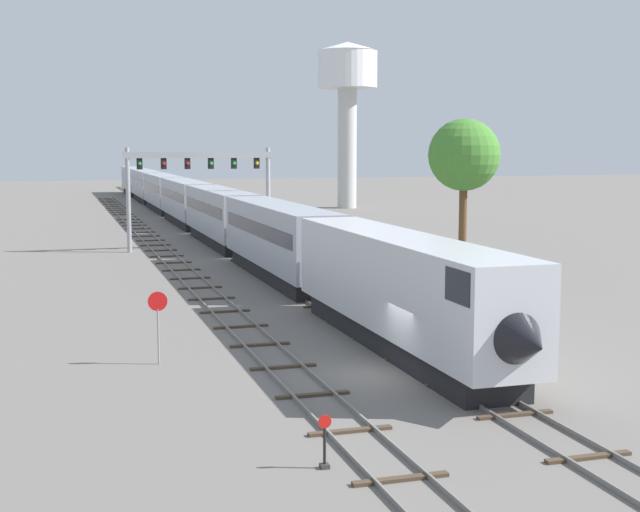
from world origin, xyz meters
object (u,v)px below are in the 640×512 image
Objects in this scene: signal_gantry at (199,175)px; passenger_train at (185,200)px; trackside_tree_left at (464,156)px; stop_sign at (158,317)px; water_tower at (347,83)px; switch_stand at (325,449)px.

passenger_train is at bearing 84.75° from signal_gantry.
signal_gantry is 22.64m from trackside_tree_left.
trackside_tree_left reaches higher than stop_sign.
signal_gantry is 0.54× the size of water_tower.
water_tower is 15.47× the size of switch_stand.
signal_gantry is 8.29× the size of switch_stand.
passenger_train is 75.33m from switch_stand.
passenger_train is 43.09m from trackside_tree_left.
switch_stand is at bearing -95.49° from signal_gantry.
stop_sign is at bearing -99.11° from passenger_train.
water_tower is 2.17× the size of trackside_tree_left.
trackside_tree_left is (-11.65, -60.09, -9.28)m from water_tower.
stop_sign is at bearing -137.29° from trackside_tree_left.
stop_sign is 0.28× the size of trackside_tree_left.
switch_stand is (-7.10, -74.96, -2.09)m from passenger_train.
signal_gantry is at bearing 134.60° from trackside_tree_left.
water_tower reaches higher than stop_sign.
signal_gantry is 53.03m from water_tower.
signal_gantry is at bearing 84.51° from switch_stand.
switch_stand is (-4.85, -50.49, -5.66)m from signal_gantry.
trackside_tree_left is at bearing -71.45° from passenger_train.
switch_stand is 0.51× the size of stop_sign.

